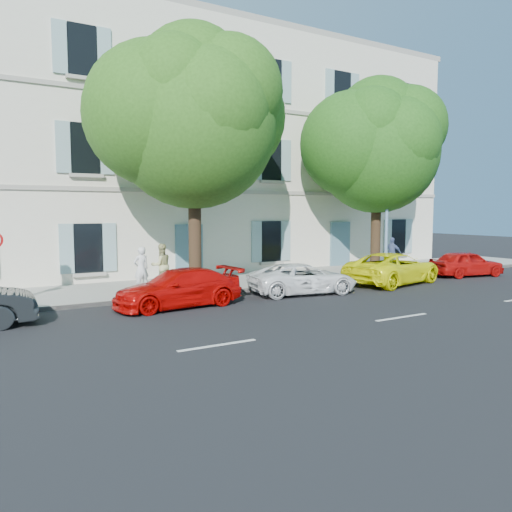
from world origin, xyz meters
TOP-DOWN VIEW (x-y plane):
  - ground at (0.00, 0.00)m, footprint 90.00×90.00m
  - sidewalk at (0.00, 4.45)m, footprint 36.00×4.50m
  - kerb at (0.00, 2.28)m, footprint 36.00×0.16m
  - building at (0.00, 10.20)m, footprint 28.00×7.00m
  - car_red_coupe at (-5.05, 0.82)m, footprint 4.36×2.03m
  - car_white_coupe at (-0.04, 0.87)m, footprint 4.38×2.56m
  - car_yellow_supercar at (4.74, 0.95)m, footprint 5.18×3.19m
  - car_red_hatchback at (9.54, 0.94)m, footprint 3.82×2.10m
  - tree_left at (-3.55, 2.87)m, footprint 6.05×6.05m
  - tree_right at (6.24, 3.59)m, footprint 5.79×5.79m
  - street_lamp at (6.05, 2.55)m, footprint 0.40×1.58m
  - pedestrian_a at (-5.34, 3.75)m, footprint 0.66×0.49m
  - pedestrian_b at (-4.40, 4.20)m, footprint 0.85×0.67m
  - pedestrian_c at (7.63, 3.83)m, footprint 0.76×1.03m

SIDE VIEW (x-z plane):
  - ground at x=0.00m, z-range 0.00..0.00m
  - sidewalk at x=0.00m, z-range 0.00..0.15m
  - kerb at x=0.00m, z-range 0.00..0.16m
  - car_white_coupe at x=-0.04m, z-range 0.00..1.15m
  - car_red_hatchback at x=9.54m, z-range 0.00..1.23m
  - car_red_coupe at x=-5.05m, z-range 0.00..1.23m
  - car_yellow_supercar at x=4.74m, z-range 0.00..1.34m
  - pedestrian_c at x=7.63m, z-range 0.15..1.77m
  - pedestrian_a at x=-5.34m, z-range 0.15..1.79m
  - pedestrian_b at x=-4.40m, z-range 0.15..1.84m
  - street_lamp at x=6.05m, z-range 0.64..8.02m
  - tree_right at x=6.24m, z-range 1.41..10.34m
  - building at x=0.00m, z-range 0.00..12.00m
  - tree_left at x=-3.55m, z-range 1.50..10.87m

